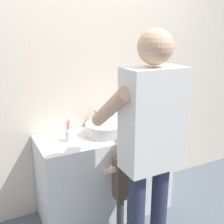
{
  "coord_description": "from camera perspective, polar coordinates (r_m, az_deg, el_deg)",
  "views": [
    {
      "loc": [
        -1.01,
        -1.84,
        1.77
      ],
      "look_at": [
        0.0,
        0.15,
        1.09
      ],
      "focal_mm": 43.28,
      "sensor_mm": 36.0,
      "label": 1
    }
  ],
  "objects": [
    {
      "name": "adult_parent",
      "position": [
        1.91,
        8.02,
        -4.67
      ],
      "size": [
        0.55,
        0.58,
        1.79
      ],
      "color": "#2D334C",
      "rests_on": "ground"
    },
    {
      "name": "child_toddler",
      "position": [
        2.36,
        2.85,
        -14.58
      ],
      "size": [
        0.28,
        0.28,
        0.9
      ],
      "color": "#47474C",
      "rests_on": "ground"
    },
    {
      "name": "faucet",
      "position": [
        2.69,
        -3.42,
        -1.54
      ],
      "size": [
        0.18,
        0.14,
        0.18
      ],
      "color": "#B7BABF",
      "rests_on": "vanity_cabinet"
    },
    {
      "name": "back_wall",
      "position": [
        2.69,
        -4.57,
        7.91
      ],
      "size": [
        4.4,
        0.08,
        2.7
      ],
      "color": "beige",
      "rests_on": "ground"
    },
    {
      "name": "soap_bottle",
      "position": [
        2.66,
        4.52,
        -2.08
      ],
      "size": [
        0.06,
        0.06,
        0.16
      ],
      "color": "#B27FC6",
      "rests_on": "vanity_cabinet"
    },
    {
      "name": "sink_basin",
      "position": [
        2.5,
        -1.34,
        -3.53
      ],
      "size": [
        0.37,
        0.37,
        0.11
      ],
      "color": "silver",
      "rests_on": "vanity_cabinet"
    },
    {
      "name": "vanity_cabinet",
      "position": [
        2.72,
        -1.46,
        -12.81
      ],
      "size": [
        1.26,
        0.54,
        0.84
      ],
      "primitive_type": "cube",
      "color": "white",
      "rests_on": "ground"
    },
    {
      "name": "toothbrush_cup",
      "position": [
        2.39,
        -9.09,
        -4.83
      ],
      "size": [
        0.07,
        0.07,
        0.21
      ],
      "color": "silver",
      "rests_on": "vanity_cabinet"
    }
  ]
}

